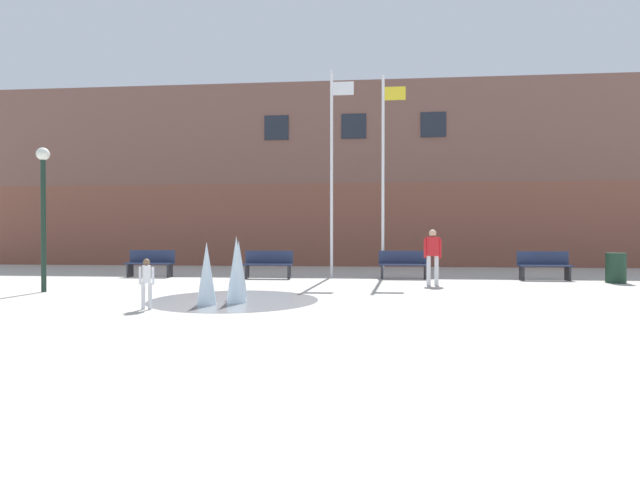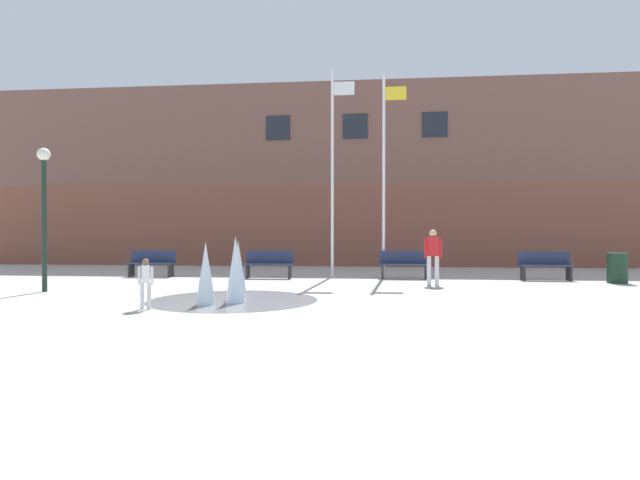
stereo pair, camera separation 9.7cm
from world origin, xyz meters
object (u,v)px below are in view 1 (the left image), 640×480
child_in_fountain (147,280)px  adult_in_red (433,253)px  park_bench_far_left (151,263)px  lamp_post_left_lane (43,197)px  park_bench_near_trashcan (544,265)px  flagpole_left (333,167)px  park_bench_left_of_flagpoles (268,264)px  flagpole_right (384,169)px  trash_can (616,268)px  park_bench_under_left_flagpole (403,264)px

child_in_fountain → adult_in_red: (6.15, 5.15, 0.35)m
park_bench_far_left → lamp_post_left_lane: (-0.80, -4.48, 1.92)m
park_bench_near_trashcan → flagpole_left: (-6.76, 0.58, 3.27)m
park_bench_left_of_flagpoles → lamp_post_left_lane: lamp_post_left_lane is taller
park_bench_near_trashcan → flagpole_right: (-5.02, 0.58, 3.16)m
trash_can → park_bench_far_left: bearing=177.1°
park_bench_under_left_flagpole → lamp_post_left_lane: bearing=-153.9°
park_bench_near_trashcan → park_bench_left_of_flagpoles: bearing=-178.8°
trash_can → lamp_post_left_lane: bearing=-166.5°
park_bench_far_left → park_bench_near_trashcan: (12.93, -0.01, 0.00)m
park_bench_under_left_flagpole → flagpole_right: 3.26m
adult_in_red → trash_can: 5.68m
flagpole_left → trash_can: size_ratio=7.80×
park_bench_near_trashcan → child_in_fountain: 12.13m
park_bench_far_left → lamp_post_left_lane: lamp_post_left_lane is taller
park_bench_left_of_flagpoles → adult_in_red: adult_in_red is taller
park_bench_far_left → adult_in_red: size_ratio=1.01×
flagpole_right → adult_in_red: bearing=-62.4°
adult_in_red → flagpole_left: bearing=172.4°
park_bench_left_of_flagpoles → flagpole_left: (2.07, 0.77, 3.27)m
park_bench_near_trashcan → flagpole_left: size_ratio=0.23×
park_bench_near_trashcan → flagpole_right: flagpole_right is taller
park_bench_left_of_flagpoles → adult_in_red: bearing=-18.5°
flagpole_right → park_bench_near_trashcan: bearing=-6.6°
child_in_fountain → flagpole_right: bearing=114.3°
park_bench_left_of_flagpoles → lamp_post_left_lane: bearing=-138.8°
park_bench_far_left → lamp_post_left_lane: 4.94m
lamp_post_left_lane → trash_can: bearing=13.5°
park_bench_under_left_flagpole → lamp_post_left_lane: lamp_post_left_lane is taller
trash_can → child_in_fountain: bearing=-151.7°
park_bench_far_left → park_bench_left_of_flagpoles: same height
park_bench_under_left_flagpole → park_bench_far_left: bearing=-179.4°
park_bench_far_left → flagpole_right: (7.91, 0.58, 3.16)m
park_bench_near_trashcan → trash_can: 1.96m
park_bench_under_left_flagpole → trash_can: 6.27m
park_bench_near_trashcan → child_in_fountain: bearing=-144.5°
lamp_post_left_lane → flagpole_right: bearing=30.1°
park_bench_near_trashcan → adult_in_red: bearing=-153.1°
adult_in_red → flagpole_left: (-3.03, 2.48, 2.82)m
park_bench_under_left_flagpole → adult_in_red: (0.68, -1.99, 0.45)m
park_bench_far_left → park_bench_near_trashcan: size_ratio=1.00×
park_bench_under_left_flagpole → flagpole_right: size_ratio=0.23×
park_bench_far_left → park_bench_near_trashcan: bearing=-0.0°
park_bench_far_left → park_bench_under_left_flagpole: same height
adult_in_red → flagpole_left: 4.82m
trash_can → park_bench_near_trashcan: bearing=157.5°
park_bench_under_left_flagpole → flagpole_left: 4.06m
flagpole_right → lamp_post_left_lane: 10.15m
park_bench_near_trashcan → adult_in_red: size_ratio=1.01×
park_bench_left_of_flagpoles → child_in_fountain: child_in_fountain is taller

